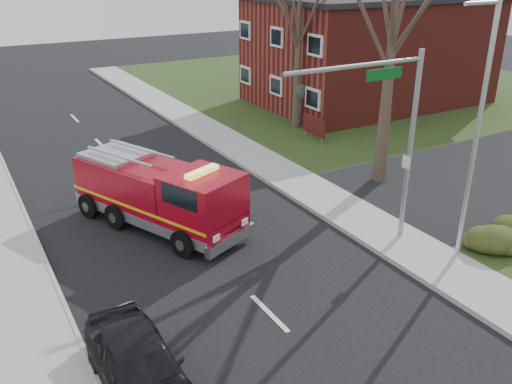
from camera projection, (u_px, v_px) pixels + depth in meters
ground at (269, 313)px, 15.63m from camera, size 120.00×120.00×0.00m
sidewalk_right at (425, 257)px, 18.45m from camera, size 2.40×80.00×0.15m
brick_building at (370, 50)px, 37.22m from camera, size 15.40×10.40×7.25m
health_center_sign at (314, 126)px, 30.04m from camera, size 0.12×2.00×1.40m
hedge_corner at (506, 236)px, 18.74m from camera, size 2.80×2.00×0.90m
bare_tree_near at (395, 13)px, 21.83m from camera, size 6.00×6.00×12.00m
bare_tree_far at (299, 16)px, 30.04m from camera, size 5.25×5.25×10.50m
traffic_signal_mast at (385, 119)px, 17.35m from camera, size 5.29×0.18×6.80m
streetlight_pole at (476, 130)px, 16.71m from camera, size 1.48×0.16×8.40m
fire_engine at (160, 195)px, 20.26m from camera, size 4.92×7.37×2.82m
parked_car_maroon at (140, 366)px, 12.51m from camera, size 1.81×4.45×1.51m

